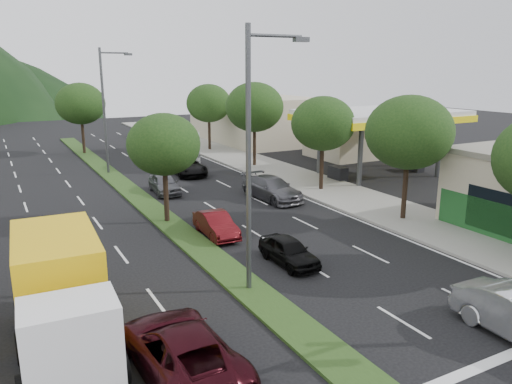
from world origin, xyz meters
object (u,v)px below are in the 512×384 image
tree_r_c (323,124)px  car_queue_c (216,224)px  suv_maroon (181,349)px  tree_r_d (254,107)px  streetlight_near (253,149)px  tree_r_b (409,132)px  motorhome (175,144)px  tree_r_e (209,103)px  car_queue_a (289,251)px  streetlight_mid (106,105)px  car_queue_b (272,188)px  car_queue_e (164,184)px  car_queue_d (188,166)px  box_truck (61,299)px  tree_med_far (80,104)px  tree_med_near (164,145)px

tree_r_c → car_queue_c: bearing=-152.7°
tree_r_c → suv_maroon: tree_r_c is taller
tree_r_d → streetlight_near: streetlight_near is taller
tree_r_b → motorhome: tree_r_b is taller
tree_r_c → tree_r_e: tree_r_e is taller
car_queue_c → motorhome: 21.85m
motorhome → car_queue_a: bearing=-95.3°
streetlight_mid → car_queue_b: 16.14m
tree_r_c → car_queue_e: 11.72m
streetlight_near → car_queue_e: (1.80, 16.58, -4.90)m
car_queue_b → car_queue_d: (-2.11, 10.00, -0.06)m
car_queue_d → box_truck: bearing=-114.5°
car_queue_d → car_queue_a: bearing=-93.4°
streetlight_mid → car_queue_b: bearing=-60.7°
car_queue_c → motorhome: (5.21, 21.20, 1.01)m
tree_r_b → motorhome: size_ratio=0.86×
tree_med_far → car_queue_c: bearing=-87.1°
tree_r_d → tree_r_e: bearing=90.0°
streetlight_near → car_queue_c: bearing=78.9°
suv_maroon → car_queue_b: bearing=-129.7°
tree_med_far → car_queue_a: (2.82, -34.42, -4.40)m
tree_r_e → motorhome: 7.51m
streetlight_mid → car_queue_e: size_ratio=2.51×
motorhome → car_queue_d: bearing=-96.6°
streetlight_mid → car_queue_d: streetlight_mid is taller
car_queue_b → car_queue_e: size_ratio=1.29×
tree_r_e → streetlight_mid: (-11.79, -7.00, 0.69)m
tree_r_e → car_queue_e: (-9.99, -15.42, -4.21)m
tree_r_c → car_queue_b: (-4.25, -0.42, -4.00)m
tree_r_b → car_queue_c: size_ratio=1.85×
tree_r_d → tree_r_e: tree_r_d is taller
tree_med_near → tree_med_far: tree_med_far is taller
tree_r_b → streetlight_mid: size_ratio=0.69×
tree_r_e → tree_r_d: bearing=-90.0°
car_queue_c → box_truck: box_truck is taller
tree_med_far → car_queue_e: 20.00m
tree_r_b → car_queue_b: (-4.25, 7.58, -4.29)m
tree_r_d → car_queue_e: tree_r_d is taller
tree_med_near → streetlight_mid: size_ratio=0.60×
tree_r_e → tree_med_far: tree_med_far is taller
tree_r_e → car_queue_d: (-6.36, -10.42, -4.21)m
streetlight_near → car_queue_d: bearing=75.9°
car_queue_a → car_queue_e: 15.02m
streetlight_near → motorhome: (6.50, 27.78, -3.95)m
suv_maroon → car_queue_c: 11.94m
box_truck → car_queue_c: bearing=-135.5°
tree_r_d → suv_maroon: tree_r_d is taller
tree_med_far → box_truck: tree_med_far is taller
tree_r_c → tree_r_e: bearing=90.0°
box_truck → tree_r_d: bearing=-126.7°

